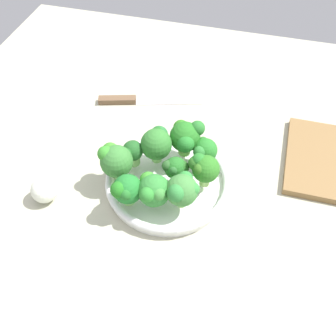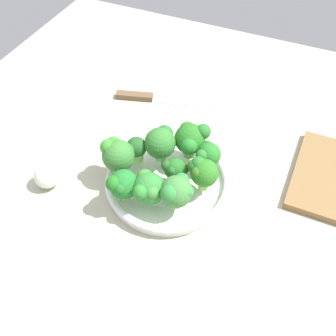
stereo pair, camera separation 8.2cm
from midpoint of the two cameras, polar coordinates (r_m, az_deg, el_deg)
ground_plane at (r=88.45cm, az=-1.31°, el=-2.44°), size 130.00×130.00×2.50cm
bowl at (r=85.30cm, az=-2.75°, el=-2.15°), size 26.24×26.24×2.98cm
broccoli_floret_0 at (r=76.15cm, az=-1.09°, el=-3.27°), size 7.32×6.47×7.55cm
broccoli_floret_1 at (r=84.84cm, az=2.35°, el=2.35°), size 5.71×5.13×5.85cm
broccoli_floret_2 at (r=85.46cm, az=-0.29°, el=4.28°), size 7.77×7.24×8.07cm
broccoli_floret_3 at (r=81.11cm, az=-1.98°, el=-0.16°), size 4.62×5.45×5.81cm
broccoli_floret_4 at (r=82.95cm, az=-10.33°, el=0.98°), size 6.74×7.08×7.49cm
broccoli_floret_5 at (r=77.93cm, az=-8.76°, el=-3.21°), size 6.04×6.40×6.73cm
broccoli_floret_6 at (r=85.05cm, az=-7.84°, el=2.08°), size 4.65×4.48×5.87cm
broccoli_floret_7 at (r=84.48cm, az=-4.36°, el=3.43°), size 7.37×6.61×8.05cm
broccoli_floret_8 at (r=77.03cm, az=-5.12°, el=-3.29°), size 7.06×6.46×7.10cm
broccoli_floret_9 at (r=79.68cm, az=2.11°, el=-0.15°), size 5.56×6.41×7.43cm
knife at (r=106.80cm, az=-6.75°, el=9.29°), size 9.78×26.20×1.50cm
cutting_board at (r=95.33cm, az=18.33°, el=1.02°), size 23.24×15.03×1.60cm
garlic_bulb at (r=87.39cm, az=-19.58°, el=-3.11°), size 5.35×5.35×5.35cm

